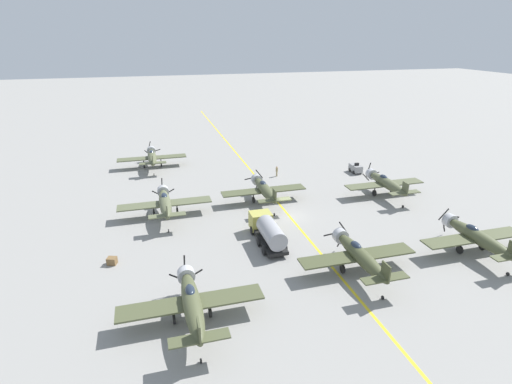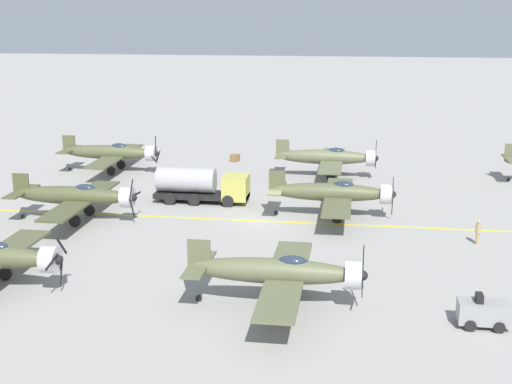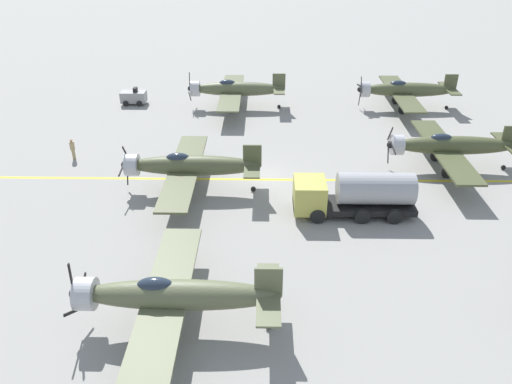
% 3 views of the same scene
% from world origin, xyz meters
% --- Properties ---
extents(ground_plane, '(400.00, 400.00, 0.00)m').
position_xyz_m(ground_plane, '(0.00, 0.00, 0.00)').
color(ground_plane, gray).
extents(taxiway_stripe, '(0.30, 160.00, 0.01)m').
position_xyz_m(taxiway_stripe, '(0.00, 0.00, 0.00)').
color(taxiway_stripe, yellow).
rests_on(taxiway_stripe, ground).
extents(airplane_near_center, '(12.00, 9.98, 3.65)m').
position_xyz_m(airplane_near_center, '(2.01, -14.60, 2.01)').
color(airplane_near_center, '#474D2E').
rests_on(airplane_near_center, ground).
extents(airplane_mid_right, '(12.00, 9.98, 3.76)m').
position_xyz_m(airplane_mid_right, '(16.03, 2.73, 2.01)').
color(airplane_mid_right, '#585D3E').
rests_on(airplane_mid_right, ground).
extents(airplane_mid_center, '(12.00, 9.98, 3.65)m').
position_xyz_m(airplane_mid_center, '(-1.85, 5.02, 2.01)').
color(airplane_mid_center, '#505536').
rests_on(airplane_mid_center, ground).
extents(airplane_near_right, '(12.00, 9.98, 3.65)m').
position_xyz_m(airplane_near_right, '(16.05, -14.58, 2.01)').
color(airplane_near_right, '#4D5233').
rests_on(airplane_near_right, ground).
extents(airplane_mid_left, '(12.00, 9.98, 3.80)m').
position_xyz_m(airplane_mid_left, '(-15.61, 3.96, 2.01)').
color(airplane_mid_left, '#5D6243').
rests_on(airplane_mid_left, ground).
extents(fuel_tanker, '(2.68, 8.00, 2.98)m').
position_xyz_m(fuel_tanker, '(-4.84, -6.24, 1.51)').
color(fuel_tanker, black).
rests_on(fuel_tanker, ground).
extents(tow_tractor, '(1.57, 2.60, 1.79)m').
position_xyz_m(tow_tractor, '(17.12, 13.50, 0.79)').
color(tow_tractor, gray).
rests_on(tow_tractor, ground).
extents(ground_crew_walking, '(0.38, 0.38, 1.75)m').
position_xyz_m(ground_crew_walking, '(3.40, 15.29, 0.95)').
color(ground_crew_walking, tan).
rests_on(ground_crew_walking, ground).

